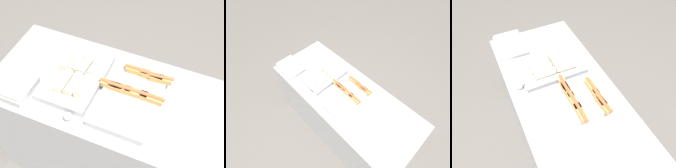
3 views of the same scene
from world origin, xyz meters
The scene contains 6 objects.
ground_plane centered at (0.00, 0.00, 0.00)m, with size 12.00×12.00×0.00m, color slate.
counter centered at (0.00, 0.00, 0.45)m, with size 1.74×0.71×0.90m.
tray_hotdogs centered at (0.03, 0.01, 0.94)m, with size 0.41×0.56×0.10m.
tray_wraps centered at (-0.34, 0.00, 0.94)m, with size 0.33×0.47×0.11m.
tray_side_front centered at (-0.69, -0.21, 0.94)m, with size 0.30×0.22×0.07m.
serving_spoon_near centered at (-0.27, -0.27, 0.93)m, with size 0.26×0.05×0.05m.
Camera 1 is at (0.35, -1.06, 2.40)m, focal length 50.00 mm.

